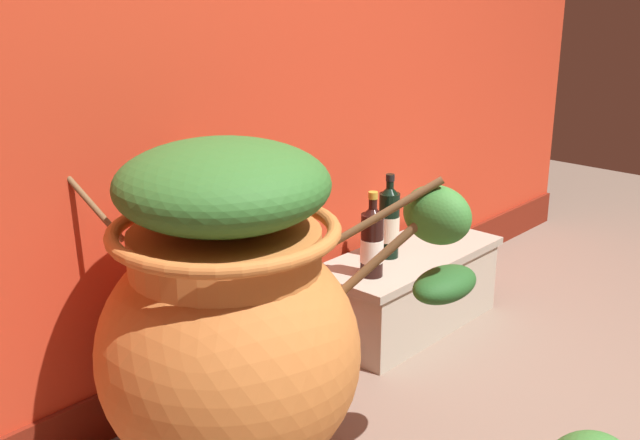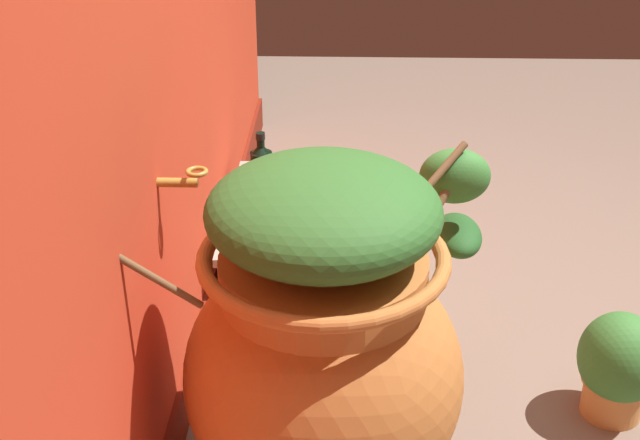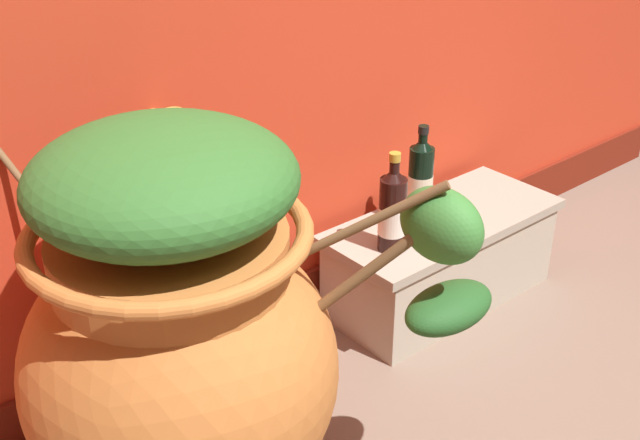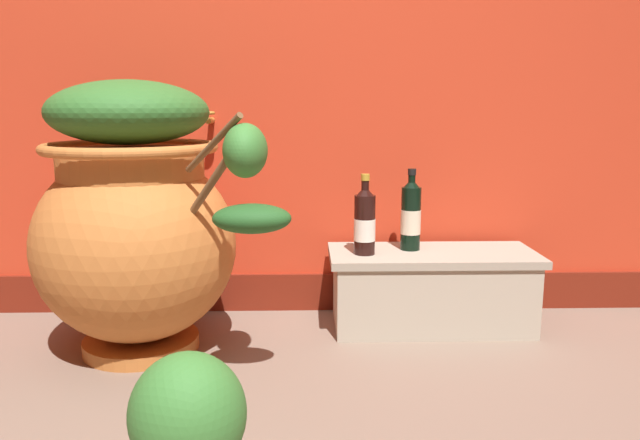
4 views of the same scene
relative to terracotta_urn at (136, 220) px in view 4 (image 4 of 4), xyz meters
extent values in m
cube|color=maroon|center=(0.44, 0.41, -0.39)|extent=(4.40, 0.02, 0.16)
cylinder|color=#B28433|center=(0.21, 0.37, 0.33)|extent=(0.02, 0.10, 0.02)
torus|color=#B28433|center=(0.21, 0.32, 0.36)|extent=(0.06, 0.06, 0.01)
cylinder|color=#C17033|center=(-0.01, 0.00, -0.45)|extent=(0.40, 0.40, 0.05)
ellipsoid|color=#C17033|center=(-0.01, 0.00, -0.09)|extent=(0.69, 0.69, 0.66)
cylinder|color=#C17033|center=(-0.01, 0.00, 0.19)|extent=(0.48, 0.48, 0.10)
torus|color=#C17033|center=(-0.01, 0.00, 0.25)|extent=(0.58, 0.58, 0.04)
cylinder|color=brown|center=(0.31, -0.26, 0.27)|extent=(0.21, 0.22, 0.20)
ellipsoid|color=#387A33|center=(0.41, -0.34, 0.26)|extent=(0.13, 0.19, 0.15)
cylinder|color=brown|center=(0.32, -0.27, 0.18)|extent=(0.21, 0.20, 0.27)
ellipsoid|color=#235623|center=(0.43, -0.37, 0.07)|extent=(0.23, 0.13, 0.09)
cylinder|color=brown|center=(-0.16, 0.39, 0.31)|extent=(0.10, 0.26, 0.26)
ellipsoid|color=#235623|center=(-0.22, 0.53, 0.33)|extent=(0.18, 0.14, 0.11)
ellipsoid|color=#2D6628|center=(-0.01, 0.00, 0.36)|extent=(0.53, 0.53, 0.21)
cube|color=#B2A893|center=(1.07, 0.20, -0.32)|extent=(0.75, 0.33, 0.30)
cube|color=#A09785|center=(1.07, 0.20, -0.18)|extent=(0.80, 0.35, 0.03)
cylinder|color=black|center=(0.99, 0.24, -0.05)|extent=(0.08, 0.08, 0.24)
cone|color=black|center=(0.99, 0.24, 0.09)|extent=(0.08, 0.08, 0.04)
cylinder|color=black|center=(0.99, 0.24, 0.11)|extent=(0.03, 0.03, 0.07)
cylinder|color=black|center=(0.99, 0.24, 0.14)|extent=(0.03, 0.03, 0.02)
cylinder|color=beige|center=(0.99, 0.24, -0.06)|extent=(0.08, 0.08, 0.09)
cylinder|color=black|center=(0.80, 0.17, -0.06)|extent=(0.08, 0.08, 0.22)
cone|color=black|center=(0.80, 0.17, 0.07)|extent=(0.08, 0.08, 0.04)
cylinder|color=black|center=(0.80, 0.17, 0.10)|extent=(0.03, 0.03, 0.08)
cylinder|color=#B7932D|center=(0.80, 0.17, 0.12)|extent=(0.03, 0.03, 0.02)
cylinder|color=white|center=(0.80, 0.17, -0.07)|extent=(0.08, 0.08, 0.08)
ellipsoid|color=#387A33|center=(0.33, -0.85, -0.27)|extent=(0.25, 0.24, 0.27)
camera|label=1|loc=(-1.20, -1.40, 0.88)|focal=43.92mm
camera|label=2|loc=(-1.66, -0.04, 1.21)|focal=47.19mm
camera|label=3|loc=(-0.67, -1.26, 1.02)|focal=45.33mm
camera|label=4|loc=(0.58, -2.06, 0.38)|focal=34.05mm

